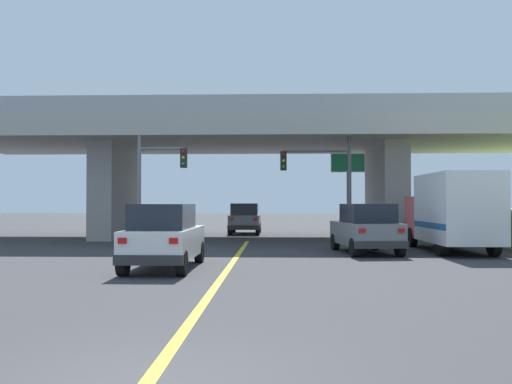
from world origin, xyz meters
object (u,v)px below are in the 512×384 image
suv_crossing (366,228)px  suv_lead (164,236)px  traffic_signal_farside (155,175)px  highway_sign (348,173)px  sedan_oncoming (245,219)px  traffic_signal_nearside (325,176)px  box_truck (452,212)px

suv_crossing → suv_lead: bearing=-149.0°
traffic_signal_farside → highway_sign: size_ratio=1.12×
sedan_oncoming → highway_sign: bearing=-48.4°
suv_lead → traffic_signal_farside: (-2.46, 9.95, 2.41)m
suv_crossing → traffic_signal_nearside: (-1.17, 5.30, 2.42)m
suv_crossing → highway_sign: (0.25, 7.45, 2.66)m
suv_crossing → traffic_signal_nearside: traffic_signal_nearside is taller
suv_lead → traffic_signal_nearside: bearing=61.2°
sedan_oncoming → traffic_signal_nearside: traffic_signal_nearside is taller
suv_lead → sedan_oncoming: size_ratio=1.09×
sedan_oncoming → highway_sign: size_ratio=0.88×
suv_lead → traffic_signal_farside: bearing=103.9°
suv_crossing → traffic_signal_farside: (-9.61, 4.37, 2.41)m
suv_lead → box_truck: 12.55m
suv_lead → box_truck: (10.83, 6.30, 0.67)m
suv_crossing → sedan_oncoming: size_ratio=1.05×
suv_lead → traffic_signal_farside: traffic_signal_farside is taller
sedan_oncoming → traffic_signal_farside: traffic_signal_farside is taller
suv_crossing → highway_sign: highway_sign is taller
suv_lead → sedan_oncoming: 19.78m
suv_crossing → traffic_signal_farside: bearing=148.5°
suv_crossing → highway_sign: 7.92m
suv_lead → suv_crossing: bearing=38.0°
box_truck → highway_sign: 7.81m
suv_lead → box_truck: size_ratio=0.71×
suv_lead → highway_sign: bearing=60.4°
suv_crossing → highway_sign: size_ratio=0.93×
box_truck → traffic_signal_farside: 13.89m
box_truck → highway_sign: highway_sign is taller
sedan_oncoming → box_truck: bearing=-55.1°
suv_crossing → box_truck: box_truck is taller
highway_sign → suv_lead: bearing=-119.6°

